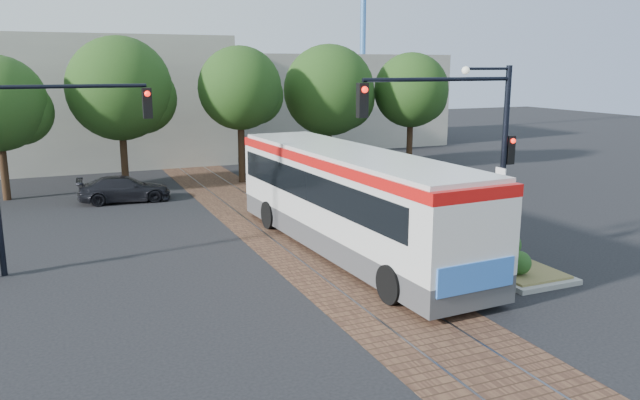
{
  "coord_description": "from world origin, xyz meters",
  "views": [
    {
      "loc": [
        -7.86,
        -16.25,
        6.22
      ],
      "look_at": [
        0.6,
        3.3,
        1.6
      ],
      "focal_mm": 35.0,
      "sensor_mm": 36.0,
      "label": 1
    }
  ],
  "objects_px": {
    "traffic_island": "(493,253)",
    "signal_pole_main": "(473,135)",
    "signal_pole_left": "(33,146)",
    "parked_car": "(124,189)",
    "city_bus": "(349,196)"
  },
  "relations": [
    {
      "from": "city_bus",
      "to": "parked_car",
      "type": "distance_m",
      "value": 12.88
    },
    {
      "from": "city_bus",
      "to": "parked_car",
      "type": "bearing_deg",
      "value": 115.47
    },
    {
      "from": "parked_car",
      "to": "city_bus",
      "type": "bearing_deg",
      "value": -147.95
    },
    {
      "from": "traffic_island",
      "to": "signal_pole_main",
      "type": "distance_m",
      "value": 3.95
    },
    {
      "from": "city_bus",
      "to": "signal_pole_main",
      "type": "relative_size",
      "value": 2.18
    },
    {
      "from": "city_bus",
      "to": "signal_pole_main",
      "type": "bearing_deg",
      "value": -49.51
    },
    {
      "from": "traffic_island",
      "to": "signal_pole_left",
      "type": "relative_size",
      "value": 0.87
    },
    {
      "from": "signal_pole_main",
      "to": "signal_pole_left",
      "type": "xyz_separation_m",
      "value": [
        -12.23,
        4.8,
        -0.29
      ]
    },
    {
      "from": "traffic_island",
      "to": "signal_pole_main",
      "type": "bearing_deg",
      "value": 174.64
    },
    {
      "from": "traffic_island",
      "to": "parked_car",
      "type": "height_order",
      "value": "parked_car"
    },
    {
      "from": "signal_pole_main",
      "to": "parked_car",
      "type": "relative_size",
      "value": 1.45
    },
    {
      "from": "city_bus",
      "to": "traffic_island",
      "type": "relative_size",
      "value": 2.51
    },
    {
      "from": "signal_pole_left",
      "to": "parked_car",
      "type": "xyz_separation_m",
      "value": [
        3.43,
        9.38,
        -3.27
      ]
    },
    {
      "from": "city_bus",
      "to": "traffic_island",
      "type": "bearing_deg",
      "value": -41.82
    },
    {
      "from": "signal_pole_main",
      "to": "parked_car",
      "type": "xyz_separation_m",
      "value": [
        -8.8,
        14.18,
        -3.56
      ]
    }
  ]
}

